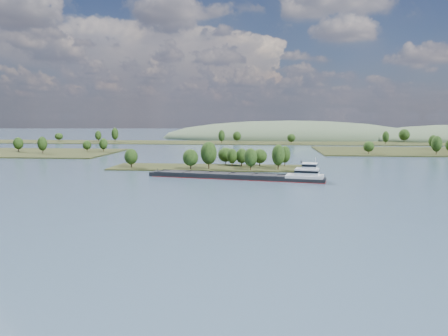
# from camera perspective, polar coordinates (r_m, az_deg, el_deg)

# --- Properties ---
(ground) EXTENTS (1800.00, 1800.00, 0.00)m
(ground) POSITION_cam_1_polar(r_m,az_deg,el_deg) (168.14, -4.81, -2.38)
(ground) COLOR #364D5E
(ground) RESTS_ON ground
(tree_island) EXTENTS (100.00, 31.14, 14.83)m
(tree_island) POSITION_cam_1_polar(r_m,az_deg,el_deg) (224.84, -0.75, 0.90)
(tree_island) COLOR black
(tree_island) RESTS_ON ground
(back_shoreline) EXTENTS (900.00, 60.00, 15.79)m
(back_shoreline) POSITION_cam_1_polar(r_m,az_deg,el_deg) (444.50, 2.60, 3.37)
(back_shoreline) COLOR black
(back_shoreline) RESTS_ON ground
(hill_west) EXTENTS (320.00, 160.00, 44.00)m
(hill_west) POSITION_cam_1_polar(r_m,az_deg,el_deg) (544.88, 8.61, 3.84)
(hill_west) COLOR #3F5137
(hill_west) RESTS_ON ground
(cargo_barge) EXTENTS (77.53, 23.90, 10.44)m
(cargo_barge) POSITION_cam_1_polar(r_m,az_deg,el_deg) (187.19, 3.03, -1.03)
(cargo_barge) COLOR black
(cargo_barge) RESTS_ON ground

